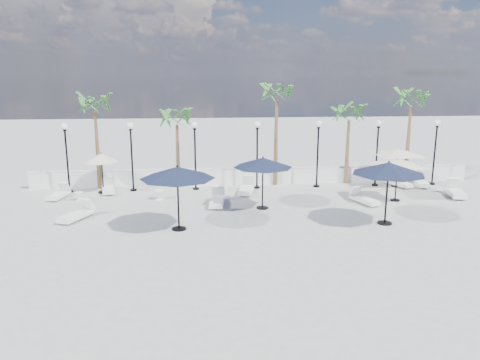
{
  "coord_description": "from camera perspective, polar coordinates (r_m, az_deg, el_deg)",
  "views": [
    {
      "loc": [
        -3.26,
        -19.46,
        6.46
      ],
      "look_at": [
        -1.36,
        2.13,
        1.5
      ],
      "focal_mm": 35.0,
      "sensor_mm": 36.0,
      "label": 1
    }
  ],
  "objects": [
    {
      "name": "lounger_4",
      "position": [
        23.39,
        -2.8,
        -2.5
      ],
      "size": [
        0.91,
        2.13,
        0.77
      ],
      "rotation": [
        0.0,
        0.0,
        -0.12
      ],
      "color": "white",
      "rests_on": "ground"
    },
    {
      "name": "lounger_5",
      "position": [
        24.54,
        14.91,
        -2.25
      ],
      "size": [
        1.18,
        1.95,
        0.7
      ],
      "rotation": [
        0.0,
        0.0,
        0.34
      ],
      "color": "white",
      "rests_on": "ground"
    },
    {
      "name": "lamppost_1",
      "position": [
        26.52,
        -13.11,
        3.95
      ],
      "size": [
        0.36,
        0.36,
        3.84
      ],
      "color": "black",
      "rests_on": "ground"
    },
    {
      "name": "lamppost_4",
      "position": [
        27.12,
        9.49,
        4.3
      ],
      "size": [
        0.36,
        0.36,
        3.84
      ],
      "color": "black",
      "rests_on": "ground"
    },
    {
      "name": "lounger_1",
      "position": [
        22.37,
        -19.3,
        -3.97
      ],
      "size": [
        1.41,
        2.07,
        0.75
      ],
      "rotation": [
        0.0,
        0.0,
        -0.44
      ],
      "color": "white",
      "rests_on": "ground"
    },
    {
      "name": "ground",
      "position": [
        20.76,
        4.28,
        -5.27
      ],
      "size": [
        100.0,
        100.0,
        0.0
      ],
      "primitive_type": "plane",
      "color": "gray",
      "rests_on": "ground"
    },
    {
      "name": "lounger_3",
      "position": [
        25.74,
        0.76,
        -1.03
      ],
      "size": [
        1.12,
        2.22,
        0.79
      ],
      "rotation": [
        0.0,
        0.0,
        -0.21
      ],
      "color": "white",
      "rests_on": "ground"
    },
    {
      "name": "balustrade",
      "position": [
        27.81,
        1.82,
        0.44
      ],
      "size": [
        26.0,
        0.3,
        1.01
      ],
      "color": "silver",
      "rests_on": "ground"
    },
    {
      "name": "parasol_navy_mid",
      "position": [
        22.41,
        2.8,
        2.11
      ],
      "size": [
        2.89,
        2.89,
        2.59
      ],
      "color": "black",
      "rests_on": "ground"
    },
    {
      "name": "parasol_cream_sq_a",
      "position": [
        28.39,
        18.69,
        3.56
      ],
      "size": [
        4.81,
        4.81,
        2.36
      ],
      "color": "black",
      "rests_on": "ground"
    },
    {
      "name": "lounger_6",
      "position": [
        28.82,
        18.66,
        -0.26
      ],
      "size": [
        1.23,
        2.01,
        0.72
      ],
      "rotation": [
        0.0,
        0.0,
        0.35
      ],
      "color": "white",
      "rests_on": "ground"
    },
    {
      "name": "lounger_7",
      "position": [
        29.36,
        20.96,
        -0.18
      ],
      "size": [
        0.87,
        2.08,
        0.76
      ],
      "rotation": [
        0.0,
        0.0,
        -0.11
      ],
      "color": "white",
      "rests_on": "ground"
    },
    {
      "name": "parasol_cream_small",
      "position": [
        26.59,
        -16.55,
        2.56
      ],
      "size": [
        1.84,
        1.84,
        2.26
      ],
      "color": "black",
      "rests_on": "ground"
    },
    {
      "name": "lamppost_6",
      "position": [
        29.65,
        22.74,
        4.2
      ],
      "size": [
        0.36,
        0.36,
        3.84
      ],
      "color": "black",
      "rests_on": "ground"
    },
    {
      "name": "palm_3",
      "position": [
        28.27,
        13.15,
        7.46
      ],
      "size": [
        2.6,
        2.6,
        4.9
      ],
      "color": "brown",
      "rests_on": "ground"
    },
    {
      "name": "side_table_2",
      "position": [
        29.03,
        19.77,
        -0.05
      ],
      "size": [
        0.58,
        0.58,
        0.56
      ],
      "color": "white",
      "rests_on": "ground"
    },
    {
      "name": "lounger_8",
      "position": [
        27.57,
        24.8,
        -1.3
      ],
      "size": [
        1.22,
        2.23,
        0.79
      ],
      "rotation": [
        0.0,
        0.0,
        -0.27
      ],
      "color": "white",
      "rests_on": "ground"
    },
    {
      "name": "side_table_0",
      "position": [
        25.65,
        -19.04,
        -1.8
      ],
      "size": [
        0.46,
        0.46,
        0.45
      ],
      "color": "white",
      "rests_on": "ground"
    },
    {
      "name": "lamppost_3",
      "position": [
        26.46,
        2.11,
        4.26
      ],
      "size": [
        0.36,
        0.36,
        3.84
      ],
      "color": "black",
      "rests_on": "ground"
    },
    {
      "name": "lounger_2",
      "position": [
        26.91,
        -15.79,
        -0.98
      ],
      "size": [
        1.0,
        1.97,
        0.71
      ],
      "rotation": [
        0.0,
        0.0,
        0.22
      ],
      "color": "white",
      "rests_on": "ground"
    },
    {
      "name": "side_table_1",
      "position": [
        24.79,
        -9.82,
        -1.69
      ],
      "size": [
        0.51,
        0.51,
        0.49
      ],
      "color": "white",
      "rests_on": "ground"
    },
    {
      "name": "lounger_0",
      "position": [
        26.48,
        -21.2,
        -1.63
      ],
      "size": [
        0.86,
        1.83,
        0.66
      ],
      "rotation": [
        0.0,
        0.0,
        -0.17
      ],
      "color": "white",
      "rests_on": "ground"
    },
    {
      "name": "palm_4",
      "position": [
        29.57,
        20.14,
        8.76
      ],
      "size": [
        2.6,
        2.6,
        5.7
      ],
      "color": "brown",
      "rests_on": "ground"
    },
    {
      "name": "palm_0",
      "position": [
        27.43,
        -17.28,
        8.29
      ],
      "size": [
        2.6,
        2.6,
        5.5
      ],
      "color": "brown",
      "rests_on": "ground"
    },
    {
      "name": "parasol_cream_sq_b",
      "position": [
        25.14,
        18.71,
        2.38
      ],
      "size": [
        4.68,
        4.68,
        2.35
      ],
      "color": "black",
      "rests_on": "ground"
    },
    {
      "name": "palm_1",
      "position": [
        26.92,
        -7.7,
        7.01
      ],
      "size": [
        2.6,
        2.6,
        4.7
      ],
      "color": "brown",
      "rests_on": "ground"
    },
    {
      "name": "lamppost_2",
      "position": [
        26.26,
        -5.51,
        4.14
      ],
      "size": [
        0.36,
        0.36,
        3.84
      ],
      "color": "black",
      "rests_on": "ground"
    },
    {
      "name": "parasol_navy_right",
      "position": [
        20.98,
        17.66,
        1.33
      ],
      "size": [
        3.14,
        3.14,
        2.81
      ],
      "color": "black",
      "rests_on": "ground"
    },
    {
      "name": "lamppost_0",
      "position": [
        27.24,
        -20.43,
        3.7
      ],
      "size": [
        0.36,
        0.36,
        3.84
      ],
      "color": "black",
      "rests_on": "ground"
    },
    {
      "name": "parasol_navy_left",
      "position": [
        19.42,
        -7.65,
        0.85
      ],
      "size": [
        3.14,
        3.14,
        2.78
      ],
      "color": "black",
      "rests_on": "ground"
    },
    {
      "name": "palm_2",
      "position": [
        27.16,
        4.49,
        10.02
      ],
      "size": [
        2.6,
        2.6,
        6.1
      ],
      "color": "brown",
      "rests_on": "ground"
    },
    {
      "name": "lamppost_5",
      "position": [
        28.19,
        16.41,
        4.28
      ],
      "size": [
        0.36,
        0.36,
        3.84
      ],
      "color": "black",
      "rests_on": "ground"
    }
  ]
}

